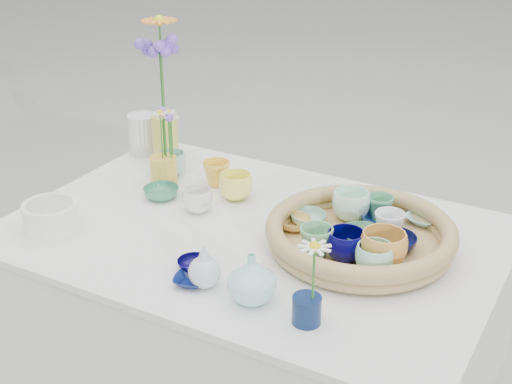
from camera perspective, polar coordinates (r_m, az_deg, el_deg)
The scene contains 32 objects.
wicker_tray at distance 1.78m, azimuth 8.36°, elevation -3.45°, with size 0.47×0.47×0.08m, color olive, non-canonical shape.
tray_ceramic_0 at distance 1.88m, azimuth 9.99°, elevation -2.21°, with size 0.11×0.11×0.03m, color navy.
tray_ceramic_1 at distance 1.77m, azimuth 10.96°, elevation -4.00°, with size 0.11×0.11×0.03m, color #060A33.
tray_ceramic_2 at distance 1.69m, azimuth 10.15°, elevation -4.53°, with size 0.11×0.11×0.09m, color gold.
tray_ceramic_3 at distance 1.78m, azimuth 8.47°, elevation -3.61°, with size 0.11×0.11×0.03m, color #5EA674.
tray_ceramic_4 at distance 1.71m, azimuth 4.83°, elevation -3.97°, with size 0.08×0.08×0.08m, color #70AF74.
tray_ceramic_5 at distance 1.86m, azimuth 4.20°, elevation -2.13°, with size 0.09×0.09×0.03m, color #84C5AE.
tray_ceramic_6 at distance 1.89m, azimuth 7.61°, elevation -1.06°, with size 0.10×0.10×0.08m, color #CEFCE2.
tray_ceramic_7 at distance 1.81m, azimuth 10.59°, elevation -2.65°, with size 0.08×0.08×0.07m, color white.
tray_ceramic_8 at distance 1.91m, azimuth 13.22°, elevation -2.13°, with size 0.09×0.09×0.02m, color #A8ECFF.
tray_ceramic_9 at distance 1.70m, azimuth 7.17°, elevation -4.26°, with size 0.09×0.09×0.07m, color #040245.
tray_ceramic_10 at distance 1.84m, azimuth 3.06°, elevation -2.49°, with size 0.09×0.09×0.03m, color #FFBF62.
tray_ceramic_11 at distance 1.66m, azimuth 9.45°, elevation -5.29°, with size 0.09×0.09×0.07m, color #9FEBD3.
tray_ceramic_12 at distance 1.90m, azimuth 9.87°, elevation -1.25°, with size 0.07×0.07×0.07m, color #55A16E.
loose_ceramic_0 at distance 2.11m, azimuth -3.17°, elevation 1.50°, with size 0.08×0.08×0.08m, color yellow.
loose_ceramic_1 at distance 2.03m, azimuth -1.64°, elevation 0.46°, with size 0.10×0.10×0.08m, color #FFF960.
loose_ceramic_2 at distance 2.06m, azimuth -7.59°, elevation -0.05°, with size 0.10×0.10×0.03m, color #3B8064.
loose_ceramic_3 at distance 1.96m, azimuth -4.71°, elevation -0.67°, with size 0.08×0.08×0.07m, color white.
loose_ceramic_4 at distance 1.70m, azimuth -4.98°, elevation -5.81°, with size 0.08×0.08×0.02m, color #08043E.
loose_ceramic_5 at distance 2.20m, azimuth -6.75°, elevation 2.30°, with size 0.09×0.09×0.07m, color #94C6B8.
loose_ceramic_6 at distance 1.65m, azimuth -5.22°, elevation -7.04°, with size 0.08×0.08×0.02m, color #0D1B54.
fluted_bowl at distance 1.93m, azimuth -16.07°, elevation -1.90°, with size 0.14×0.14×0.07m, color white, non-canonical shape.
bud_vase_paleblue at distance 1.61m, azimuth -4.16°, elevation -5.81°, with size 0.07×0.07×0.11m, color silver, non-canonical shape.
bud_vase_seafoam at distance 1.56m, azimuth -0.36°, elevation -6.88°, with size 0.11×0.11×0.11m, color #A1EBE4.
bud_vase_cobalt at distance 1.51m, azimuth 4.07°, elevation -9.38°, with size 0.06×0.06×0.06m, color #0D1E46.
single_daisy at distance 1.46m, azimuth 4.63°, elevation -6.49°, with size 0.08×0.08×0.14m, color white, non-canonical shape.
tall_vase_yellow at distance 2.28m, azimuth -7.27°, elevation 4.26°, with size 0.08×0.08×0.15m, color #D6CE4C.
gerbera at distance 2.20m, azimuth -7.53°, elevation 9.61°, with size 0.12×0.12×0.32m, color #FF9B31, non-canonical shape.
hydrangea at distance 2.22m, azimuth -7.56°, elevation 8.65°, with size 0.09×0.09×0.30m, color #6B4FC1, non-canonical shape.
white_pitcher at distance 2.37m, azimuth -9.00°, elevation 4.61°, with size 0.14×0.10×0.13m, color silver, non-canonical shape.
daisy_cup at distance 2.14m, azimuth -7.40°, elevation 1.74°, with size 0.08×0.08×0.09m, color gold.
daisy_posy at distance 2.10m, azimuth -7.24°, elevation 4.90°, with size 0.08×0.08×0.16m, color silver, non-canonical shape.
Camera 1 is at (0.81, -1.43, 1.65)m, focal length 50.00 mm.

